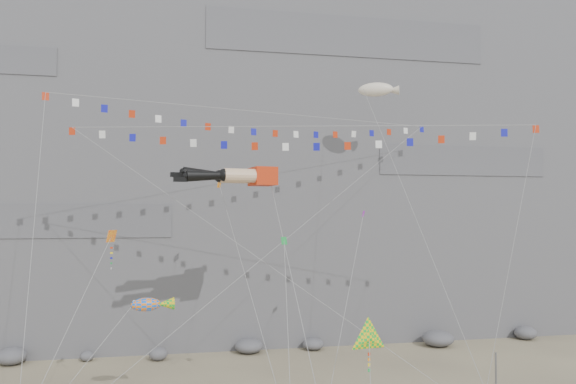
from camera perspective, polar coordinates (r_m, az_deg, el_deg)
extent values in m
cube|color=slate|center=(67.51, -5.58, 8.35)|extent=(80.00, 28.00, 50.00)
cube|color=red|center=(40.36, -2.59, 1.57)|extent=(1.94, 2.43, 1.30)
cylinder|color=#DCB389|center=(39.19, -4.94, 1.69)|extent=(2.33, 1.31, 0.96)
sphere|color=black|center=(38.90, -6.49, 1.73)|extent=(0.88, 0.88, 0.88)
cone|color=black|center=(38.59, -8.37, 1.66)|extent=(2.72, 1.22, 0.90)
cube|color=black|center=(38.24, -10.93, 1.27)|extent=(0.90, 0.52, 0.32)
cylinder|color=#DCB389|center=(40.44, -5.44, 1.57)|extent=(2.33, 1.31, 0.96)
sphere|color=black|center=(40.16, -6.96, 1.61)|extent=(0.88, 0.88, 0.88)
cone|color=black|center=(39.87, -8.77, 1.82)|extent=(2.74, 1.23, 0.96)
cube|color=black|center=(39.54, -11.25, 1.74)|extent=(0.90, 0.52, 0.32)
cylinder|color=gray|center=(33.58, 0.44, -10.72)|extent=(0.03, 0.03, 21.16)
cylinder|color=gray|center=(37.79, -12.02, -5.46)|extent=(0.03, 0.03, 29.22)
cylinder|color=gray|center=(38.32, 9.89, -6.95)|extent=(0.03, 0.03, 22.26)
cylinder|color=gray|center=(34.20, -21.97, -13.85)|extent=(0.03, 0.03, 13.82)
cylinder|color=gray|center=(35.20, -20.07, -17.10)|extent=(0.03, 0.03, 10.77)
cylinder|color=gray|center=(42.82, 13.81, -3.28)|extent=(0.03, 0.03, 28.09)
cylinder|color=gray|center=(35.95, -3.79, -10.45)|extent=(0.03, 0.03, 22.47)
cylinder|color=gray|center=(37.00, 5.80, -12.00)|extent=(0.03, 0.03, 17.32)
cylinder|color=gray|center=(32.57, 0.02, -14.91)|extent=(0.03, 0.03, 13.52)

